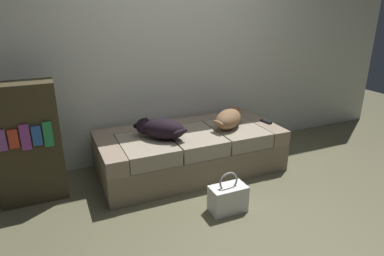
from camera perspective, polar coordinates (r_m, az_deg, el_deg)
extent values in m
plane|color=brown|center=(2.95, 8.17, -15.50)|extent=(10.00, 10.00, 0.00)
cube|color=silver|center=(3.86, -3.86, 15.51)|extent=(6.40, 0.10, 2.80)
cube|color=#7E7056|center=(3.67, -0.32, -4.98)|extent=(1.94, 0.89, 0.30)
cube|color=gray|center=(3.36, -14.07, -3.85)|extent=(0.20, 0.89, 0.16)
cube|color=gray|center=(3.98, 11.19, 0.23)|extent=(0.20, 0.89, 0.16)
cube|color=gray|center=(3.88, -2.38, 0.06)|extent=(1.54, 0.20, 0.16)
cube|color=#9F927C|center=(3.33, -7.73, -3.56)|extent=(0.50, 0.68, 0.16)
cube|color=#9F927C|center=(3.49, 0.33, -2.23)|extent=(0.50, 0.68, 0.16)
cube|color=#9F927C|center=(3.72, 7.54, -1.00)|extent=(0.50, 0.68, 0.16)
ellipsoid|color=black|center=(3.33, -4.87, -0.16)|extent=(0.50, 0.49, 0.20)
sphere|color=black|center=(3.41, -8.12, 0.32)|extent=(0.17, 0.17, 0.17)
ellipsoid|color=black|center=(3.45, -9.23, 0.30)|extent=(0.11, 0.11, 0.06)
cone|color=black|center=(3.35, -8.52, 1.07)|extent=(0.04, 0.04, 0.05)
cone|color=black|center=(3.43, -7.84, 1.54)|extent=(0.04, 0.04, 0.05)
ellipsoid|color=black|center=(3.21, -1.95, -0.68)|extent=(0.18, 0.10, 0.05)
ellipsoid|color=olive|center=(3.64, 6.20, 1.54)|extent=(0.49, 0.47, 0.20)
sphere|color=olive|center=(3.82, 7.18, 2.50)|extent=(0.16, 0.16, 0.16)
ellipsoid|color=#513B27|center=(3.89, 7.49, 2.67)|extent=(0.11, 0.11, 0.06)
cone|color=#513B27|center=(3.82, 6.57, 3.46)|extent=(0.04, 0.04, 0.05)
cone|color=#513B27|center=(3.80, 7.86, 3.29)|extent=(0.04, 0.04, 0.05)
ellipsoid|color=olive|center=(3.48, 4.43, 0.88)|extent=(0.08, 0.18, 0.05)
cube|color=black|center=(3.90, 12.45, 1.07)|extent=(0.07, 0.16, 0.02)
cube|color=white|center=(3.00, 6.12, -11.87)|extent=(0.32, 0.18, 0.24)
torus|color=#A0A09D|center=(2.92, 6.24, -9.04)|extent=(0.18, 0.02, 0.18)
cube|color=#3E3520|center=(3.33, -26.13, -2.35)|extent=(0.56, 0.28, 1.10)
cube|color=#884B95|center=(3.17, -29.68, -1.87)|extent=(0.08, 0.02, 0.18)
cube|color=red|center=(3.16, -28.08, -1.65)|extent=(0.08, 0.02, 0.16)
cube|color=#913B94|center=(3.15, -26.48, -1.43)|extent=(0.08, 0.02, 0.22)
cube|color=#285CB5|center=(3.15, -24.86, -1.21)|extent=(0.08, 0.02, 0.17)
cube|color=#278E50|center=(3.14, -23.25, -0.98)|extent=(0.08, 0.02, 0.22)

